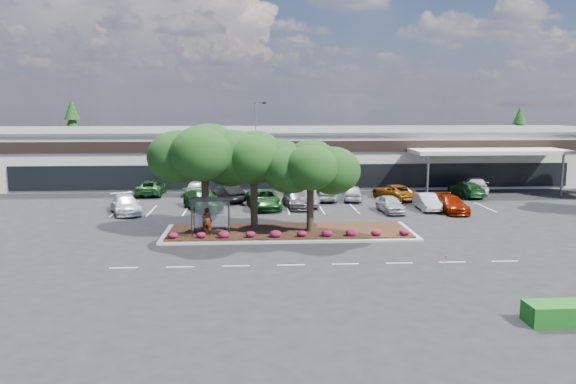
{
  "coord_description": "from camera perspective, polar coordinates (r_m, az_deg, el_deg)",
  "views": [
    {
      "loc": [
        -4.54,
        -35.5,
        9.25
      ],
      "look_at": [
        -1.89,
        6.86,
        2.6
      ],
      "focal_mm": 35.0,
      "sensor_mm": 36.0,
      "label": 1
    }
  ],
  "objects": [
    {
      "name": "car_0",
      "position": [
        50.02,
        -16.18,
        -1.22
      ],
      "size": [
        3.81,
        5.67,
        1.53
      ],
      "primitive_type": "imported",
      "rotation": [
        0.0,
        0.0,
        0.35
      ],
      "color": "silver",
      "rests_on": "ground"
    },
    {
      "name": "car_1",
      "position": [
        50.44,
        -8.65,
        -0.8
      ],
      "size": [
        4.47,
        6.21,
        1.67
      ],
      "primitive_type": "imported",
      "rotation": [
        0.0,
        0.0,
        0.42
      ],
      "color": "#154D16",
      "rests_on": "ground"
    },
    {
      "name": "car_3",
      "position": [
        51.61,
        1.8,
        -0.49
      ],
      "size": [
        2.1,
        5.15,
        1.66
      ],
      "primitive_type": "imported",
      "rotation": [
        0.0,
        0.0,
        0.07
      ],
      "color": "#515056",
      "rests_on": "ground"
    },
    {
      "name": "conifer_north_east",
      "position": [
        88.48,
        22.35,
        5.16
      ],
      "size": [
        3.96,
        3.96,
        9.0
      ],
      "primitive_type": "cone",
      "color": "#16350C",
      "rests_on": "ground"
    },
    {
      "name": "car_13",
      "position": [
        54.66,
        3.99,
        0.0
      ],
      "size": [
        2.45,
        4.96,
        1.62
      ],
      "primitive_type": "imported",
      "rotation": [
        0.0,
        0.0,
        3.03
      ],
      "color": "#9A9EA5",
      "rests_on": "ground"
    },
    {
      "name": "car_2",
      "position": [
        50.38,
        -2.47,
        -0.73
      ],
      "size": [
        3.34,
        6.2,
        1.65
      ],
      "primitive_type": "imported",
      "rotation": [
        0.0,
        0.0,
        0.1
      ],
      "color": "#18471A",
      "rests_on": "ground"
    },
    {
      "name": "survey_stake",
      "position": [
        32.6,
        15.72,
        -6.77
      ],
      "size": [
        0.07,
        0.14,
        0.97
      ],
      "color": "tan",
      "rests_on": "ground"
    },
    {
      "name": "car_15",
      "position": [
        55.81,
        10.72,
        -0.0
      ],
      "size": [
        3.91,
        5.96,
        1.52
      ],
      "primitive_type": "imported",
      "rotation": [
        0.0,
        0.0,
        3.41
      ],
      "color": "#733706",
      "rests_on": "ground"
    },
    {
      "name": "car_5",
      "position": [
        49.2,
        10.35,
        -1.22
      ],
      "size": [
        2.03,
        4.38,
        1.45
      ],
      "primitive_type": "imported",
      "rotation": [
        0.0,
        0.0,
        0.08
      ],
      "color": "#B2B2B2",
      "rests_on": "ground"
    },
    {
      "name": "shrub_row",
      "position": [
        38.5,
        0.3,
        -4.22
      ],
      "size": [
        17.0,
        0.8,
        0.5
      ],
      "primitive_type": null,
      "color": "maroon",
      "rests_on": "landscape_island"
    },
    {
      "name": "car_9",
      "position": [
        59.49,
        -13.69,
        0.45
      ],
      "size": [
        2.57,
        5.53,
        1.53
      ],
      "primitive_type": "imported",
      "rotation": [
        0.0,
        0.0,
        3.14
      ],
      "color": "#1E5021",
      "rests_on": "ground"
    },
    {
      "name": "ground",
      "position": [
        36.97,
        3.61,
        -5.6
      ],
      "size": [
        160.0,
        160.0,
        0.0
      ],
      "primitive_type": "plane",
      "color": "black",
      "rests_on": "ground"
    },
    {
      "name": "car_17",
      "position": [
        59.5,
        17.65,
        0.27
      ],
      "size": [
        2.63,
        5.36,
        1.5
      ],
      "primitive_type": "imported",
      "rotation": [
        0.0,
        0.0,
        3.25
      ],
      "color": "#1A491F",
      "rests_on": "ground"
    },
    {
      "name": "bus_shelter",
      "position": [
        39.19,
        -7.85,
        -1.39
      ],
      "size": [
        2.75,
        1.55,
        2.59
      ],
      "color": "black",
      "rests_on": "landscape_island"
    },
    {
      "name": "car_12",
      "position": [
        56.34,
        2.69,
        0.32
      ],
      "size": [
        4.35,
        6.68,
        1.71
      ],
      "primitive_type": "imported",
      "rotation": [
        0.0,
        0.0,
        2.88
      ],
      "color": "#1F5424",
      "rests_on": "ground"
    },
    {
      "name": "lane_markings",
      "position": [
        47.05,
        1.86,
        -2.43
      ],
      "size": [
        33.12,
        20.06,
        0.01
      ],
      "color": "silver",
      "rests_on": "ground"
    },
    {
      "name": "car_7",
      "position": [
        51.12,
        13.93,
        -0.97
      ],
      "size": [
        1.58,
        4.38,
        1.44
      ],
      "primitive_type": "imported",
      "rotation": [
        0.0,
        0.0,
        -0.01
      ],
      "color": "silver",
      "rests_on": "ground"
    },
    {
      "name": "car_16",
      "position": [
        61.98,
        18.45,
        0.63
      ],
      "size": [
        3.73,
        6.09,
        1.65
      ],
      "primitive_type": "imported",
      "rotation": [
        0.0,
        0.0,
        2.87
      ],
      "color": "white",
      "rests_on": "ground"
    },
    {
      "name": "car_11",
      "position": [
        54.15,
        -6.16,
        -0.11
      ],
      "size": [
        3.66,
        5.23,
        1.63
      ],
      "primitive_type": "imported",
      "rotation": [
        0.0,
        0.0,
        3.58
      ],
      "color": "black",
      "rests_on": "ground"
    },
    {
      "name": "car_6",
      "position": [
        50.53,
        16.19,
        -1.18
      ],
      "size": [
        2.21,
        5.02,
        1.43
      ],
      "primitive_type": "imported",
      "rotation": [
        0.0,
        0.0,
        0.04
      ],
      "color": "#7A1500",
      "rests_on": "ground"
    },
    {
      "name": "island_tree_east",
      "position": [
        39.83,
        2.28,
        0.61
      ],
      "size": [
        5.8,
        5.8,
        6.5
      ],
      "primitive_type": null,
      "color": "#16350C",
      "rests_on": "landscape_island"
    },
    {
      "name": "person_waiting",
      "position": [
        39.3,
        -8.22,
        -2.97
      ],
      "size": [
        0.77,
        0.57,
        1.93
      ],
      "primitive_type": "imported",
      "rotation": [
        0.0,
        0.0,
        2.99
      ],
      "color": "#594C47",
      "rests_on": "landscape_island"
    },
    {
      "name": "car_10",
      "position": [
        58.07,
        -9.2,
        0.41
      ],
      "size": [
        2.33,
        4.81,
        1.58
      ],
      "primitive_type": "imported",
      "rotation": [
        0.0,
        0.0,
        3.04
      ],
      "color": "silver",
      "rests_on": "ground"
    },
    {
      "name": "island_tree_west",
      "position": [
        40.47,
        -8.46,
        1.64
      ],
      "size": [
        7.2,
        7.2,
        7.89
      ],
      "primitive_type": null,
      "color": "#16350C",
      "rests_on": "landscape_island"
    },
    {
      "name": "landscape_island",
      "position": [
        40.62,
        0.1,
        -4.08
      ],
      "size": [
        18.0,
        6.0,
        0.26
      ],
      "color": "#A6A6A1",
      "rests_on": "ground"
    },
    {
      "name": "car_14",
      "position": [
        54.79,
        6.57,
        -0.09
      ],
      "size": [
        2.4,
        4.56,
        1.48
      ],
      "primitive_type": "imported",
      "rotation": [
        0.0,
        0.0,
        2.98
      ],
      "color": "#B7BBC3",
      "rests_on": "ground"
    },
    {
      "name": "island_tree_mid",
      "position": [
        41.05,
        -3.49,
        1.43
      ],
      "size": [
        6.6,
        6.6,
        7.32
      ],
      "primitive_type": null,
      "color": "#16350C",
      "rests_on": "landscape_island"
    },
    {
      "name": "car_4",
      "position": [
        50.67,
        0.89,
        -0.78
      ],
      "size": [
        2.66,
        5.26,
        1.46
      ],
      "primitive_type": "imported",
      "rotation": [
        0.0,
        0.0,
        0.13
      ],
      "color": "#55555B",
      "rests_on": "ground"
    },
    {
      "name": "retail_store",
      "position": [
        69.83,
        0.22,
        3.89
      ],
      "size": [
        80.4,
        25.2,
        6.25
      ],
      "color": "silver",
      "rests_on": "ground"
    },
    {
      "name": "conifer_north_west",
      "position": [
        85.49,
        -21.0,
        5.47
      ],
      "size": [
        4.4,
        4.4,
        10.0
      ],
      "primitive_type": "cone",
      "color": "#16350C",
      "rests_on": "ground"
    },
    {
      "name": "light_pole",
      "position": [
        61.76,
        -3.19,
        4.24
      ],
      "size": [
        1.38,
        0.86,
        9.6
      ],
      "rotation": [
        0.0,
        0.0,
        0.42
      ],
      "color": "#A6A6A1",
      "rests_on": "ground"
    }
  ]
}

